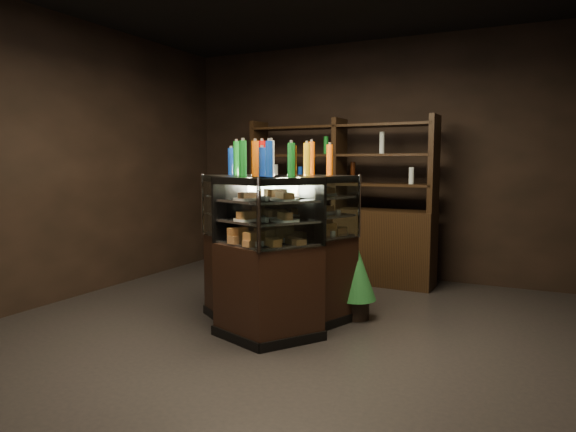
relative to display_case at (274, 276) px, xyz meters
name	(u,v)px	position (x,y,z in m)	size (l,w,h in m)	color
ground	(280,328)	(0.07, -0.02, -0.46)	(5.00, 5.00, 0.00)	black
room_shell	(279,106)	(0.07, -0.02, 1.48)	(5.02, 5.02, 3.01)	black
display_case	(274,276)	(0.00, 0.00, 0.00)	(1.44, 1.38, 1.36)	black
food_display	(274,215)	(0.00, 0.00, 0.55)	(1.06, 1.15, 0.42)	#C59246
bottles_top	(274,160)	(0.00, 0.00, 1.03)	(0.90, 1.01, 0.30)	#147223
potted_conifer	(356,271)	(0.58, 0.54, 0.00)	(0.37, 0.37, 0.80)	black
back_shelving	(339,231)	(-0.15, 2.03, 0.15)	(2.38, 0.49, 2.00)	black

